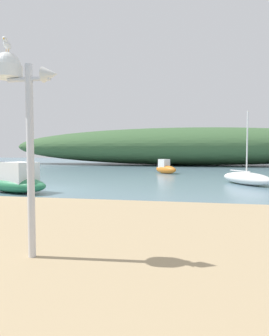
{
  "coord_description": "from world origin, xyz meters",
  "views": [
    {
      "loc": [
        7.29,
        -14.1,
        1.96
      ],
      "look_at": [
        3.69,
        3.89,
        0.91
      ],
      "focal_mm": 33.22,
      "sensor_mm": 36.0,
      "label": 1
    }
  ],
  "objects_px": {
    "motorboat_east_reach": "(16,181)",
    "sailboat_far_right": "(246,178)",
    "mast_structure": "(17,92)",
    "motorboat_inner_mooring": "(165,168)",
    "seagull_on_radar": "(7,44)"
  },
  "relations": [
    {
      "from": "mast_structure",
      "to": "sailboat_far_right",
      "type": "bearing_deg",
      "value": 67.85
    },
    {
      "from": "seagull_on_radar",
      "to": "motorboat_inner_mooring",
      "type": "distance_m",
      "value": 21.75
    },
    {
      "from": "motorboat_east_reach",
      "to": "sailboat_far_right",
      "type": "bearing_deg",
      "value": 26.54
    },
    {
      "from": "mast_structure",
      "to": "seagull_on_radar",
      "type": "bearing_deg",
      "value": -174.53
    },
    {
      "from": "motorboat_inner_mooring",
      "to": "sailboat_far_right",
      "type": "bearing_deg",
      "value": -54.65
    },
    {
      "from": "motorboat_inner_mooring",
      "to": "motorboat_east_reach",
      "type": "height_order",
      "value": "motorboat_east_reach"
    },
    {
      "from": "sailboat_far_right",
      "to": "motorboat_inner_mooring",
      "type": "height_order",
      "value": "sailboat_far_right"
    },
    {
      "from": "mast_structure",
      "to": "motorboat_east_reach",
      "type": "height_order",
      "value": "mast_structure"
    },
    {
      "from": "seagull_on_radar",
      "to": "motorboat_east_reach",
      "type": "xyz_separation_m",
      "value": [
        -5.22,
        8.42,
        -3.15
      ]
    },
    {
      "from": "seagull_on_radar",
      "to": "motorboat_inner_mooring",
      "type": "bearing_deg",
      "value": 88.79
    },
    {
      "from": "sailboat_far_right",
      "to": "seagull_on_radar",
      "type": "bearing_deg",
      "value": -112.68
    },
    {
      "from": "sailboat_far_right",
      "to": "motorboat_inner_mooring",
      "type": "xyz_separation_m",
      "value": [
        -5.37,
        7.57,
        0.09
      ]
    },
    {
      "from": "motorboat_inner_mooring",
      "to": "motorboat_east_reach",
      "type": "relative_size",
      "value": 0.56
    },
    {
      "from": "motorboat_east_reach",
      "to": "motorboat_inner_mooring",
      "type": "bearing_deg",
      "value": 66.56
    },
    {
      "from": "mast_structure",
      "to": "motorboat_inner_mooring",
      "type": "xyz_separation_m",
      "value": [
        0.29,
        21.49,
        -2.45
      ]
    }
  ]
}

